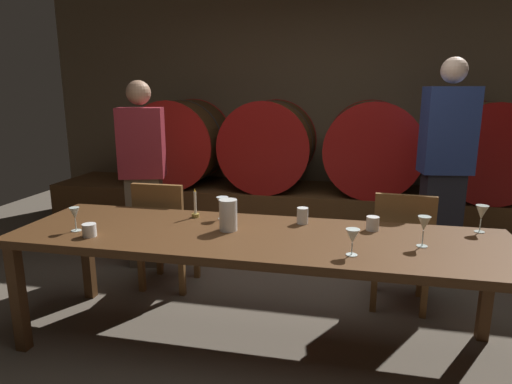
{
  "coord_description": "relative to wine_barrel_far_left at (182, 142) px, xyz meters",
  "views": [
    {
      "loc": [
        0.32,
        -2.41,
        1.56
      ],
      "look_at": [
        -0.3,
        0.41,
        0.89
      ],
      "focal_mm": 30.78,
      "sensor_mm": 36.0,
      "label": 1
    }
  ],
  "objects": [
    {
      "name": "chair_right",
      "position": [
        2.28,
        -1.62,
        -0.49
      ],
      "size": [
        0.42,
        0.42,
        0.88
      ],
      "rotation": [
        0.0,
        0.0,
        3.08
      ],
      "color": "brown",
      "rests_on": "ground"
    },
    {
      "name": "wine_barrel_far_right",
      "position": [
        3.18,
        0.0,
        0.0
      ],
      "size": [
        0.96,
        0.86,
        0.96
      ],
      "color": "brown",
      "rests_on": "barrel_shelf"
    },
    {
      "name": "back_wall",
      "position": [
        1.58,
        0.55,
        0.45
      ],
      "size": [
        6.74,
        0.24,
        2.86
      ],
      "primitive_type": "cube",
      "color": "brown",
      "rests_on": "ground"
    },
    {
      "name": "wine_glass_far_right",
      "position": [
        2.68,
        -1.97,
        -0.14
      ],
      "size": [
        0.07,
        0.07,
        0.17
      ],
      "color": "silver",
      "rests_on": "dining_table"
    },
    {
      "name": "wine_glass_far_left",
      "position": [
        0.28,
        -2.47,
        -0.15
      ],
      "size": [
        0.06,
        0.06,
        0.15
      ],
      "color": "silver",
      "rests_on": "dining_table"
    },
    {
      "name": "ground_plane",
      "position": [
        1.58,
        -2.32,
        -0.98
      ],
      "size": [
        8.77,
        8.77,
        0.0
      ],
      "primitive_type": "plane",
      "color": "brown"
    },
    {
      "name": "guest_right",
      "position": [
        2.63,
        -1.07,
        -0.05
      ],
      "size": [
        0.41,
        0.29,
        1.81
      ],
      "rotation": [
        0.0,
        0.0,
        3.28
      ],
      "color": "black",
      "rests_on": "ground"
    },
    {
      "name": "wine_glass_center",
      "position": [
        1.93,
        -2.53,
        -0.15
      ],
      "size": [
        0.07,
        0.07,
        0.14
      ],
      "color": "silver",
      "rests_on": "dining_table"
    },
    {
      "name": "pitcher",
      "position": [
        1.18,
        -2.26,
        -0.16
      ],
      "size": [
        0.11,
        0.11,
        0.19
      ],
      "color": "white",
      "rests_on": "dining_table"
    },
    {
      "name": "barrel_shelf",
      "position": [
        1.58,
        0.0,
        -0.73
      ],
      "size": [
        6.07,
        0.9,
        0.51
      ],
      "primitive_type": "cube",
      "color": "brown",
      "rests_on": "ground"
    },
    {
      "name": "dining_table",
      "position": [
        1.38,
        -2.3,
        -0.31
      ],
      "size": [
        2.96,
        0.84,
        0.73
      ],
      "color": "#4C2D16",
      "rests_on": "ground"
    },
    {
      "name": "candle_center",
      "position": [
        0.89,
        -2.03,
        -0.2
      ],
      "size": [
        0.05,
        0.05,
        0.2
      ],
      "color": "olive",
      "rests_on": "dining_table"
    },
    {
      "name": "cup_left",
      "position": [
        0.42,
        -2.54,
        -0.22
      ],
      "size": [
        0.08,
        0.08,
        0.08
      ],
      "primitive_type": "cylinder",
      "color": "white",
      "rests_on": "dining_table"
    },
    {
      "name": "wine_glass_left",
      "position": [
        1.08,
        -2.03,
        -0.15
      ],
      "size": [
        0.08,
        0.08,
        0.15
      ],
      "color": "white",
      "rests_on": "dining_table"
    },
    {
      "name": "wine_barrel_center_right",
      "position": [
        2.1,
        0.0,
        0.0
      ],
      "size": [
        0.96,
        0.86,
        0.96
      ],
      "color": "brown",
      "rests_on": "barrel_shelf"
    },
    {
      "name": "wine_glass_right",
      "position": [
        2.3,
        -2.31,
        -0.13
      ],
      "size": [
        0.07,
        0.07,
        0.17
      ],
      "color": "silver",
      "rests_on": "dining_table"
    },
    {
      "name": "cup_right",
      "position": [
        2.05,
        -2.07,
        -0.21
      ],
      "size": [
        0.08,
        0.08,
        0.09
      ],
      "primitive_type": "cylinder",
      "color": "white",
      "rests_on": "dining_table"
    },
    {
      "name": "wine_barrel_center_left",
      "position": [
        1.02,
        0.0,
        0.0
      ],
      "size": [
        0.96,
        0.86,
        0.96
      ],
      "color": "brown",
      "rests_on": "barrel_shelf"
    },
    {
      "name": "guest_left",
      "position": [
        0.12,
        -1.23,
        -0.14
      ],
      "size": [
        0.43,
        0.34,
        1.65
      ],
      "rotation": [
        0.0,
        0.0,
        3.42
      ],
      "color": "brown",
      "rests_on": "ground"
    },
    {
      "name": "cup_center",
      "position": [
        1.61,
        -2.02,
        -0.2
      ],
      "size": [
        0.07,
        0.07,
        0.1
      ],
      "primitive_type": "cylinder",
      "color": "white",
      "rests_on": "dining_table"
    },
    {
      "name": "wine_barrel_far_left",
      "position": [
        0.0,
        0.0,
        0.0
      ],
      "size": [
        0.96,
        0.86,
        0.96
      ],
      "color": "#513319",
      "rests_on": "barrel_shelf"
    },
    {
      "name": "chair_left",
      "position": [
        0.49,
        -1.66,
        -0.49
      ],
      "size": [
        0.4,
        0.4,
        0.88
      ],
      "rotation": [
        0.0,
        0.0,
        3.15
      ],
      "color": "brown",
      "rests_on": "ground"
    }
  ]
}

